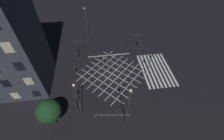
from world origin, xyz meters
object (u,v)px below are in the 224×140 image
(traffic_light_se_main, at_px, (141,40))
(street_tree_near, at_px, (49,111))
(traffic_light_se_cross, at_px, (134,38))
(traffic_light_nw_main, at_px, (75,97))
(traffic_light_ne_cross, at_px, (79,44))
(traffic_light_nw_cross, at_px, (75,101))
(street_lamp_west, at_px, (129,103))
(traffic_light_ne_main, at_px, (77,50))
(traffic_light_median_south, at_px, (150,60))
(street_lamp_far, at_px, (77,96))
(street_lamp_east, at_px, (86,21))
(traffic_light_median_north, at_px, (74,68))

(traffic_light_se_main, bearing_deg, street_tree_near, -47.32)
(traffic_light_se_cross, relative_size, traffic_light_nw_main, 1.10)
(traffic_light_ne_cross, bearing_deg, traffic_light_nw_cross, -91.70)
(traffic_light_nw_main, bearing_deg, street_lamp_west, -117.38)
(traffic_light_ne_main, xyz_separation_m, traffic_light_ne_cross, (2.01, -0.57, 0.42))
(traffic_light_se_main, bearing_deg, traffic_light_median_south, -0.71)
(street_lamp_far, relative_size, street_tree_near, 1.39)
(traffic_light_ne_main, bearing_deg, street_lamp_east, 158.75)
(traffic_light_nw_cross, distance_m, traffic_light_median_north, 8.30)
(traffic_light_median_north, relative_size, street_tree_near, 0.59)
(traffic_light_se_main, bearing_deg, traffic_light_ne_cross, -92.05)
(traffic_light_se_main, height_order, traffic_light_nw_cross, traffic_light_se_main)
(traffic_light_se_main, height_order, traffic_light_median_south, traffic_light_median_south)
(traffic_light_se_main, relative_size, street_lamp_west, 0.44)
(traffic_light_nw_cross, bearing_deg, street_lamp_east, 82.91)
(traffic_light_nw_main, bearing_deg, street_lamp_east, -7.09)
(traffic_light_median_south, distance_m, street_lamp_west, 14.66)
(street_lamp_east, relative_size, street_tree_near, 1.57)
(traffic_light_se_main, xyz_separation_m, traffic_light_ne_main, (-1.44, 16.54, -0.56))
(street_lamp_west, relative_size, street_lamp_far, 1.12)
(traffic_light_nw_cross, xyz_separation_m, street_lamp_east, (21.87, -2.72, 3.87))
(traffic_light_nw_cross, relative_size, street_lamp_far, 0.40)
(traffic_light_ne_main, distance_m, street_lamp_far, 16.20)
(traffic_light_se_main, xyz_separation_m, traffic_light_se_cross, (0.65, 1.80, 0.29))
(traffic_light_se_cross, relative_size, street_lamp_east, 0.46)
(traffic_light_se_main, xyz_separation_m, street_tree_near, (-18.60, 20.17, 1.27))
(traffic_light_nw_cross, bearing_deg, street_lamp_far, -52.60)
(traffic_light_se_cross, relative_size, traffic_light_ne_cross, 1.15)
(traffic_light_nw_cross, height_order, street_lamp_far, street_lamp_far)
(traffic_light_se_main, relative_size, traffic_light_nw_cross, 1.22)
(street_lamp_west, height_order, street_lamp_far, street_lamp_west)
(traffic_light_ne_cross, distance_m, street_lamp_far, 18.07)
(traffic_light_median_north, bearing_deg, traffic_light_nw_main, -85.27)
(traffic_light_nw_main, xyz_separation_m, traffic_light_median_south, (7.59, -16.30, 0.21))
(traffic_light_se_main, bearing_deg, traffic_light_nw_cross, -45.62)
(traffic_light_se_main, height_order, street_lamp_east, street_lamp_east)
(traffic_light_median_south, xyz_separation_m, traffic_light_ne_main, (6.55, 16.44, -0.72))
(traffic_light_ne_cross, bearing_deg, traffic_light_se_cross, 0.32)
(traffic_light_se_cross, height_order, street_lamp_far, street_lamp_far)
(traffic_light_ne_main, bearing_deg, street_tree_near, -11.93)
(traffic_light_se_cross, relative_size, street_lamp_west, 0.47)
(traffic_light_ne_main, height_order, street_lamp_far, street_lamp_far)
(traffic_light_nw_main, bearing_deg, traffic_light_se_cross, -41.96)
(traffic_light_median_north, bearing_deg, street_lamp_east, 76.37)
(traffic_light_nw_cross, height_order, traffic_light_ne_cross, traffic_light_ne_cross)
(traffic_light_nw_cross, relative_size, traffic_light_ne_main, 1.04)
(street_lamp_far, height_order, street_tree_near, street_lamp_far)
(traffic_light_median_north, relative_size, traffic_light_nw_main, 0.90)
(street_lamp_east, bearing_deg, traffic_light_se_main, -112.72)
(traffic_light_nw_main, xyz_separation_m, street_lamp_east, (21.34, -2.65, 3.36))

